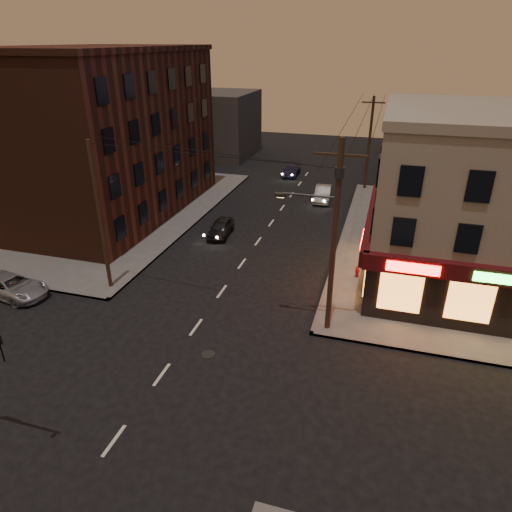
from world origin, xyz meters
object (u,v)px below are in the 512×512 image
at_px(sedan_near, 221,228).
at_px(sedan_far, 291,171).
at_px(suv_cross, 12,286).
at_px(fire_hydrant, 357,271).
at_px(sedan_mid, 323,193).

bearing_deg(sedan_near, sedan_far, 80.17).
bearing_deg(sedan_far, sedan_near, -95.55).
bearing_deg(sedan_near, suv_cross, -130.46).
xyz_separation_m(suv_cross, sedan_near, (8.76, 12.31, -0.00)).
bearing_deg(suv_cross, sedan_far, -10.73).
height_order(sedan_far, fire_hydrant, sedan_far).
height_order(sedan_mid, sedan_far, sedan_mid).
relative_size(sedan_mid, fire_hydrant, 5.47).
xyz_separation_m(sedan_near, fire_hydrant, (10.94, -4.31, -0.07)).
height_order(sedan_near, sedan_mid, sedan_mid).
distance_m(suv_cross, sedan_near, 15.11).
distance_m(suv_cross, sedan_far, 32.57).
xyz_separation_m(sedan_near, sedan_mid, (6.36, 10.86, 0.05)).
distance_m(sedan_near, sedan_far, 18.64).
relative_size(sedan_near, fire_hydrant, 4.91).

